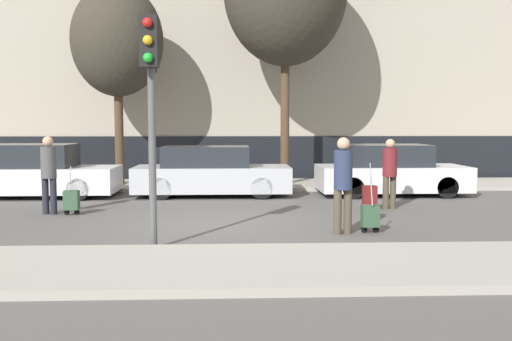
{
  "coord_description": "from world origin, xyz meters",
  "views": [
    {
      "loc": [
        0.27,
        -11.53,
        2.04
      ],
      "look_at": [
        0.85,
        1.8,
        0.95
      ],
      "focal_mm": 40.0,
      "sensor_mm": 36.0,
      "label": 1
    }
  ],
  "objects": [
    {
      "name": "trolley_center",
      "position": [
        2.87,
        -1.06,
        0.32
      ],
      "size": [
        0.34,
        0.29,
        1.06
      ],
      "color": "#335138",
      "rests_on": "ground_plane"
    },
    {
      "name": "pedestrian_left",
      "position": [
        -3.85,
        1.47,
        1.01
      ],
      "size": [
        0.34,
        0.34,
        1.77
      ],
      "rotation": [
        0.0,
        0.0,
        2.88
      ],
      "color": "#23232D",
      "rests_on": "ground_plane"
    },
    {
      "name": "sidewalk_far",
      "position": [
        0.0,
        7.0,
        0.06
      ],
      "size": [
        28.0,
        3.0,
        0.12
      ],
      "color": "#A39E93",
      "rests_on": "ground_plane"
    },
    {
      "name": "pedestrian_right",
      "position": [
        4.07,
        1.94,
        0.96
      ],
      "size": [
        0.34,
        0.34,
        1.68
      ],
      "rotation": [
        0.0,
        0.0,
        0.33
      ],
      "color": "#4C4233",
      "rests_on": "ground_plane"
    },
    {
      "name": "parked_car_2",
      "position": [
        4.83,
        4.63,
        0.68
      ],
      "size": [
        4.21,
        1.89,
        1.45
      ],
      "color": "silver",
      "rests_on": "ground_plane"
    },
    {
      "name": "sidewalk_near",
      "position": [
        0.0,
        -3.75,
        0.06
      ],
      "size": [
        28.0,
        2.5,
        0.12
      ],
      "color": "#A39E93",
      "rests_on": "ground_plane"
    },
    {
      "name": "trolley_left",
      "position": [
        -3.32,
        1.33,
        0.33
      ],
      "size": [
        0.34,
        0.29,
        1.09
      ],
      "color": "#335138",
      "rests_on": "ground_plane"
    },
    {
      "name": "traffic_light",
      "position": [
        -1.01,
        -2.36,
        2.66
      ],
      "size": [
        0.28,
        0.47,
        3.73
      ],
      "color": "#515154",
      "rests_on": "ground_plane"
    },
    {
      "name": "ground_plane",
      "position": [
        0.0,
        0.0,
        0.0
      ],
      "size": [
        80.0,
        80.0,
        0.0
      ],
      "primitive_type": "plane",
      "color": "#565451"
    },
    {
      "name": "building_facade",
      "position": [
        0.0,
        10.57,
        4.97
      ],
      "size": [
        28.0,
        2.79,
        9.98
      ],
      "color": "#A89E8C",
      "rests_on": "ground_plane"
    },
    {
      "name": "pedestrian_center",
      "position": [
        2.33,
        -1.16,
        1.03
      ],
      "size": [
        0.35,
        0.34,
        1.8
      ],
      "rotation": [
        0.0,
        0.0,
        3.32
      ],
      "color": "#4C4233",
      "rests_on": "ground_plane"
    },
    {
      "name": "trolley_right",
      "position": [
        3.55,
        1.76,
        0.35
      ],
      "size": [
        0.34,
        0.29,
        1.12
      ],
      "color": "maroon",
      "rests_on": "ground_plane"
    },
    {
      "name": "parked_car_1",
      "position": [
        -0.32,
        4.62,
        0.66
      ],
      "size": [
        4.39,
        1.79,
        1.41
      ],
      "color": "#B7BABF",
      "rests_on": "ground_plane"
    },
    {
      "name": "parked_car_0",
      "position": [
        -5.27,
        4.56,
        0.69
      ],
      "size": [
        4.54,
        1.82,
        1.48
      ],
      "color": "silver",
      "rests_on": "ground_plane"
    },
    {
      "name": "bare_tree_down_street",
      "position": [
        -3.35,
        7.11,
        4.68
      ],
      "size": [
        2.92,
        2.92,
        6.37
      ],
      "color": "#4C3826",
      "rests_on": "sidewalk_far"
    }
  ]
}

